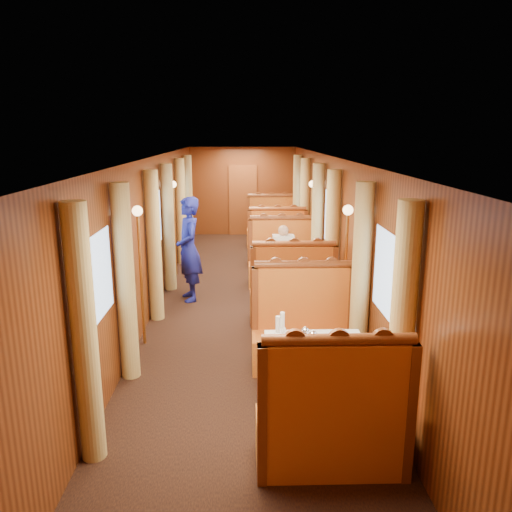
{
  "coord_description": "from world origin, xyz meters",
  "views": [
    {
      "loc": [
        -0.01,
        -8.32,
        2.88
      ],
      "look_at": [
        0.19,
        -0.92,
        1.05
      ],
      "focal_mm": 35.0,
      "sensor_mm": 36.0,
      "label": 1
    }
  ],
  "objects_px": {
    "table_far": "(274,239)",
    "steward": "(189,249)",
    "teapot_back": "(305,336)",
    "passenger": "(283,250)",
    "banquette_far_fwd": "(277,246)",
    "fruit_plate": "(348,346)",
    "teapot_right": "(313,340)",
    "banquette_near_fwd": "(332,426)",
    "banquette_far_aft": "(272,229)",
    "table_mid": "(287,281)",
    "tea_tray": "(306,345)",
    "table_near": "(315,375)",
    "banquette_mid_aft": "(282,263)",
    "rose_vase_far": "(275,217)",
    "rose_vase_mid": "(286,250)",
    "banquette_mid_fwd": "(292,297)",
    "banquette_near_aft": "(304,334)",
    "teapot_left": "(299,342)"
  },
  "relations": [
    {
      "from": "banquette_mid_fwd",
      "to": "tea_tray",
      "type": "relative_size",
      "value": 3.94
    },
    {
      "from": "banquette_near_aft",
      "to": "rose_vase_mid",
      "type": "xyz_separation_m",
      "value": [
        -0.03,
        2.47,
        0.5
      ]
    },
    {
      "from": "teapot_right",
      "to": "table_mid",
      "type": "bearing_deg",
      "value": 69.0
    },
    {
      "from": "banquette_mid_fwd",
      "to": "banquette_far_fwd",
      "type": "height_order",
      "value": "same"
    },
    {
      "from": "banquette_far_aft",
      "to": "passenger",
      "type": "relative_size",
      "value": 1.76
    },
    {
      "from": "rose_vase_far",
      "to": "steward",
      "type": "xyz_separation_m",
      "value": [
        -1.72,
        -3.36,
        -0.01
      ]
    },
    {
      "from": "banquette_far_fwd",
      "to": "steward",
      "type": "relative_size",
      "value": 0.73
    },
    {
      "from": "banquette_near_fwd",
      "to": "teapot_back",
      "type": "distance_m",
      "value": 1.13
    },
    {
      "from": "banquette_far_aft",
      "to": "table_near",
      "type": "bearing_deg",
      "value": -90.0
    },
    {
      "from": "fruit_plate",
      "to": "teapot_right",
      "type": "bearing_deg",
      "value": 173.26
    },
    {
      "from": "banquette_far_aft",
      "to": "steward",
      "type": "height_order",
      "value": "steward"
    },
    {
      "from": "table_far",
      "to": "tea_tray",
      "type": "distance_m",
      "value": 7.08
    },
    {
      "from": "banquette_far_fwd",
      "to": "fruit_plate",
      "type": "distance_m",
      "value": 6.13
    },
    {
      "from": "teapot_right",
      "to": "rose_vase_far",
      "type": "height_order",
      "value": "rose_vase_far"
    },
    {
      "from": "banquette_mid_fwd",
      "to": "rose_vase_mid",
      "type": "xyz_separation_m",
      "value": [
        -0.03,
        1.0,
        0.5
      ]
    },
    {
      "from": "banquette_mid_fwd",
      "to": "table_near",
      "type": "bearing_deg",
      "value": -90.0
    },
    {
      "from": "teapot_back",
      "to": "passenger",
      "type": "relative_size",
      "value": 0.2
    },
    {
      "from": "banquette_near_fwd",
      "to": "banquette_far_aft",
      "type": "distance_m",
      "value": 9.03
    },
    {
      "from": "table_near",
      "to": "banquette_mid_fwd",
      "type": "relative_size",
      "value": 0.78
    },
    {
      "from": "fruit_plate",
      "to": "teapot_back",
      "type": "bearing_deg",
      "value": 158.63
    },
    {
      "from": "fruit_plate",
      "to": "steward",
      "type": "relative_size",
      "value": 0.13
    },
    {
      "from": "steward",
      "to": "rose_vase_far",
      "type": "bearing_deg",
      "value": 135.93
    },
    {
      "from": "banquette_mid_fwd",
      "to": "rose_vase_mid",
      "type": "height_order",
      "value": "banquette_mid_fwd"
    },
    {
      "from": "rose_vase_mid",
      "to": "passenger",
      "type": "relative_size",
      "value": 0.47
    },
    {
      "from": "banquette_mid_aft",
      "to": "banquette_far_aft",
      "type": "height_order",
      "value": "same"
    },
    {
      "from": "teapot_left",
      "to": "rose_vase_far",
      "type": "height_order",
      "value": "rose_vase_far"
    },
    {
      "from": "banquette_mid_fwd",
      "to": "banquette_far_aft",
      "type": "relative_size",
      "value": 1.0
    },
    {
      "from": "table_near",
      "to": "rose_vase_mid",
      "type": "height_order",
      "value": "rose_vase_mid"
    },
    {
      "from": "banquette_near_aft",
      "to": "steward",
      "type": "distance_m",
      "value": 3.17
    },
    {
      "from": "banquette_far_fwd",
      "to": "steward",
      "type": "distance_m",
      "value": 2.93
    },
    {
      "from": "table_far",
      "to": "steward",
      "type": "relative_size",
      "value": 0.57
    },
    {
      "from": "banquette_far_aft",
      "to": "fruit_plate",
      "type": "xyz_separation_m",
      "value": [
        0.31,
        -8.14,
        0.35
      ]
    },
    {
      "from": "banquette_near_fwd",
      "to": "table_far",
      "type": "xyz_separation_m",
      "value": [
        0.0,
        8.01,
        -0.05
      ]
    },
    {
      "from": "table_mid",
      "to": "banquette_far_aft",
      "type": "bearing_deg",
      "value": 90.0
    },
    {
      "from": "banquette_far_fwd",
      "to": "rose_vase_mid",
      "type": "xyz_separation_m",
      "value": [
        -0.03,
        -2.5,
        0.5
      ]
    },
    {
      "from": "fruit_plate",
      "to": "rose_vase_mid",
      "type": "bearing_deg",
      "value": 95.26
    },
    {
      "from": "banquette_near_fwd",
      "to": "teapot_left",
      "type": "height_order",
      "value": "banquette_near_fwd"
    },
    {
      "from": "rose_vase_far",
      "to": "banquette_far_fwd",
      "type": "bearing_deg",
      "value": -91.35
    },
    {
      "from": "banquette_far_fwd",
      "to": "banquette_far_aft",
      "type": "height_order",
      "value": "same"
    },
    {
      "from": "teapot_right",
      "to": "rose_vase_mid",
      "type": "relative_size",
      "value": 0.44
    },
    {
      "from": "tea_tray",
      "to": "teapot_right",
      "type": "height_order",
      "value": "teapot_right"
    },
    {
      "from": "banquette_near_aft",
      "to": "teapot_right",
      "type": "xyz_separation_m",
      "value": [
        -0.05,
        -1.1,
        0.39
      ]
    },
    {
      "from": "fruit_plate",
      "to": "steward",
      "type": "bearing_deg",
      "value": 118.0
    },
    {
      "from": "table_mid",
      "to": "tea_tray",
      "type": "height_order",
      "value": "tea_tray"
    },
    {
      "from": "table_near",
      "to": "banquette_far_aft",
      "type": "relative_size",
      "value": 0.78
    },
    {
      "from": "table_near",
      "to": "teapot_left",
      "type": "bearing_deg",
      "value": -149.11
    },
    {
      "from": "banquette_near_fwd",
      "to": "fruit_plate",
      "type": "bearing_deg",
      "value": 71.01
    },
    {
      "from": "table_near",
      "to": "banquette_mid_fwd",
      "type": "height_order",
      "value": "banquette_mid_fwd"
    },
    {
      "from": "banquette_mid_fwd",
      "to": "teapot_back",
      "type": "relative_size",
      "value": 9.04
    },
    {
      "from": "table_near",
      "to": "banquette_mid_aft",
      "type": "distance_m",
      "value": 4.51
    }
  ]
}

